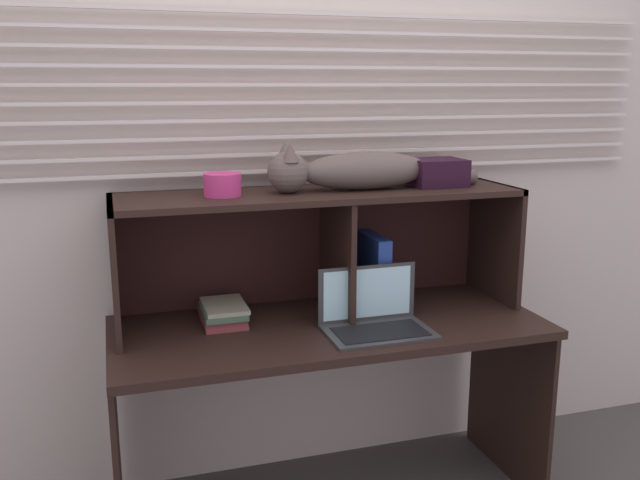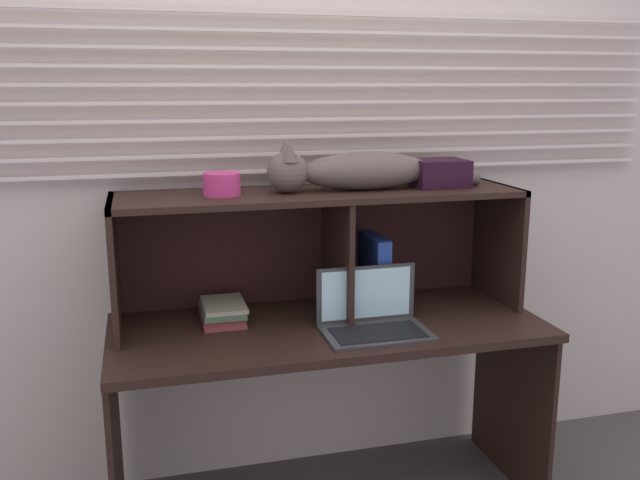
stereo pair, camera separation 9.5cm
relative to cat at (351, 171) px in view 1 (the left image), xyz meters
name	(u,v)px [view 1 (the left image)]	position (x,y,z in m)	size (l,w,h in m)	color
back_panel_with_blinds	(301,160)	(-0.12, 0.24, 0.02)	(4.40, 0.08, 2.50)	beige
desk	(329,358)	(-0.12, -0.11, -0.66)	(1.51, 0.63, 0.71)	black
hutch_shelf_unit	(319,226)	(-0.11, 0.04, -0.20)	(1.45, 0.38, 0.45)	black
cat	(351,171)	(0.00, 0.00, 0.00)	(0.80, 0.16, 0.18)	brown
laptop	(375,318)	(0.01, -0.22, -0.48)	(0.36, 0.24, 0.21)	#343434
binder_upright	(373,272)	(0.09, 0.00, -0.38)	(0.05, 0.23, 0.28)	navy
book_stack	(223,313)	(-0.48, 0.00, -0.49)	(0.16, 0.22, 0.07)	brown
small_basket	(222,185)	(-0.46, 0.00, -0.03)	(0.13, 0.13, 0.08)	#C93476
storage_box	(436,172)	(0.34, 0.00, -0.02)	(0.20, 0.17, 0.10)	black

